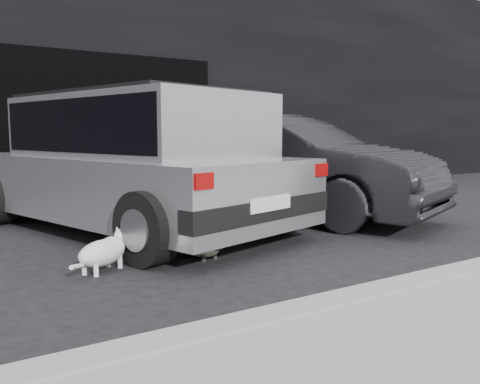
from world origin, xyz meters
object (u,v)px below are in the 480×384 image
silver_hatchback (133,157)px  cat_white (105,251)px  second_car (281,165)px  cat_siamese (202,245)px

silver_hatchback → cat_white: (-0.90, -1.64, -0.73)m
silver_hatchback → cat_white: silver_hatchback is taller
silver_hatchback → cat_white: size_ratio=7.33×
silver_hatchback → second_car: bearing=-18.7°
cat_white → second_car: bearing=85.3°
second_car → cat_siamese: (-2.16, -1.59, -0.61)m
cat_white → silver_hatchback: bearing=120.2°
cat_white → cat_siamese: bearing=54.8°
second_car → cat_white: second_car is taller
silver_hatchback → cat_siamese: 1.88m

